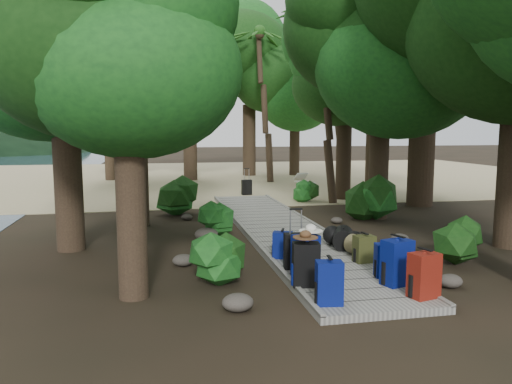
{
  "coord_description": "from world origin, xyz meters",
  "views": [
    {
      "loc": [
        -3.11,
        -11.06,
        2.61
      ],
      "look_at": [
        -0.59,
        1.31,
        1.0
      ],
      "focal_mm": 35.0,
      "sensor_mm": 36.0,
      "label": 1
    }
  ],
  "objects": [
    {
      "name": "ground",
      "position": [
        0.0,
        0.0,
        0.0
      ],
      "size": [
        120.0,
        120.0,
        0.0
      ],
      "primitive_type": "plane",
      "color": "black",
      "rests_on": "ground"
    },
    {
      "name": "sand_beach",
      "position": [
        0.0,
        16.0,
        0.01
      ],
      "size": [
        40.0,
        22.0,
        0.02
      ],
      "primitive_type": "cube",
      "color": "tan",
      "rests_on": "ground"
    },
    {
      "name": "boardwalk",
      "position": [
        0.0,
        1.0,
        0.06
      ],
      "size": [
        2.0,
        12.0,
        0.12
      ],
      "primitive_type": "cube",
      "color": "gray",
      "rests_on": "ground"
    },
    {
      "name": "backpack_left_a",
      "position": [
        -0.72,
        -4.55,
        0.47
      ],
      "size": [
        0.41,
        0.31,
        0.7
      ],
      "primitive_type": null,
      "rotation": [
        0.0,
        0.0,
        -0.15
      ],
      "color": "navy",
      "rests_on": "boardwalk"
    },
    {
      "name": "backpack_left_b",
      "position": [
        -0.8,
        -3.67,
        0.51
      ],
      "size": [
        0.46,
        0.36,
        0.77
      ],
      "primitive_type": null,
      "rotation": [
        0.0,
        0.0,
        -0.17
      ],
      "color": "black",
      "rests_on": "boardwalk"
    },
    {
      "name": "backpack_left_c",
      "position": [
        -0.64,
        -3.14,
        0.51
      ],
      "size": [
        0.48,
        0.39,
        0.78
      ],
      "primitive_type": null,
      "rotation": [
        0.0,
        0.0,
        0.23
      ],
      "color": "navy",
      "rests_on": "boardwalk"
    },
    {
      "name": "backpack_left_d",
      "position": [
        -0.73,
        -1.92,
        0.4
      ],
      "size": [
        0.44,
        0.38,
        0.56
      ],
      "primitive_type": null,
      "rotation": [
        0.0,
        0.0,
        -0.36
      ],
      "color": "navy",
      "rests_on": "boardwalk"
    },
    {
      "name": "backpack_right_a",
      "position": [
        0.75,
        -4.55,
        0.49
      ],
      "size": [
        0.48,
        0.39,
        0.74
      ],
      "primitive_type": null,
      "rotation": [
        0.0,
        0.0,
        0.25
      ],
      "color": "maroon",
      "rests_on": "boardwalk"
    },
    {
      "name": "backpack_right_b",
      "position": [
        0.65,
        -3.91,
        0.53
      ],
      "size": [
        0.52,
        0.43,
        0.81
      ],
      "primitive_type": null,
      "rotation": [
        0.0,
        0.0,
        0.3
      ],
      "color": "navy",
      "rests_on": "boardwalk"
    },
    {
      "name": "backpack_right_c",
      "position": [
        0.67,
        -3.47,
        0.43
      ],
      "size": [
        0.41,
        0.32,
        0.63
      ],
      "primitive_type": null,
      "rotation": [
        0.0,
        0.0,
        -0.19
      ],
      "color": "navy",
      "rests_on": "boardwalk"
    },
    {
      "name": "backpack_right_d",
      "position": [
        0.7,
        -2.52,
        0.4
      ],
      "size": [
        0.39,
        0.3,
        0.56
      ],
      "primitive_type": null,
      "rotation": [
        0.0,
        0.0,
        0.1
      ],
      "color": "#3C3E1D",
      "rests_on": "boardwalk"
    },
    {
      "name": "duffel_right_khaki",
      "position": [
        0.82,
        -2.09,
        0.31
      ],
      "size": [
        0.53,
        0.66,
        0.39
      ],
      "primitive_type": null,
      "rotation": [
        0.0,
        0.0,
        0.27
      ],
      "color": "brown",
      "rests_on": "boardwalk"
    },
    {
      "name": "duffel_right_black",
      "position": [
        0.72,
        -1.4,
        0.34
      ],
      "size": [
        0.65,
        0.79,
        0.43
      ],
      "primitive_type": null,
      "rotation": [
        0.0,
        0.0,
        -0.37
      ],
      "color": "black",
      "rests_on": "boardwalk"
    },
    {
      "name": "suitcase_on_boardwalk",
      "position": [
        -0.69,
        -2.69,
        0.44
      ],
      "size": [
        0.44,
        0.28,
        0.64
      ],
      "primitive_type": null,
      "rotation": [
        0.0,
        0.0,
        -0.13
      ],
      "color": "black",
      "rests_on": "boardwalk"
    },
    {
      "name": "lone_suitcase_on_sand",
      "position": [
        0.41,
        8.09,
        0.32
      ],
      "size": [
        0.41,
        0.28,
        0.59
      ],
      "primitive_type": null,
      "rotation": [
        0.0,
        0.0,
        0.18
      ],
      "color": "black",
      "rests_on": "sand_beach"
    },
    {
      "name": "hat_brown",
      "position": [
        -0.8,
        -3.63,
        0.95
      ],
      "size": [
        0.41,
        0.41,
        0.12
      ],
      "primitive_type": null,
      "color": "#51351E",
      "rests_on": "backpack_left_b"
    },
    {
      "name": "hat_white",
      "position": [
        -0.57,
        -3.19,
        0.97
      ],
      "size": [
        0.4,
        0.4,
        0.13
      ],
      "primitive_type": null,
      "color": "silver",
      "rests_on": "backpack_left_c"
    },
    {
      "name": "kayak",
      "position": [
        -3.84,
        10.41,
        0.17
      ],
      "size": [
        1.01,
        3.02,
        0.3
      ],
      "primitive_type": "ellipsoid",
      "rotation": [
        0.0,
        0.0,
        0.13
      ],
      "color": "red",
      "rests_on": "sand_beach"
    },
    {
      "name": "sun_lounger",
      "position": [
        3.57,
        10.58,
        0.3
      ],
      "size": [
        0.78,
        1.78,
        0.55
      ],
      "primitive_type": null,
      "rotation": [
        0.0,
        0.0,
        0.14
      ],
      "color": "silver",
      "rests_on": "sand_beach"
    },
    {
      "name": "tree_right_c",
      "position": [
        3.26,
        2.37,
        4.07
      ],
      "size": [
        4.7,
        4.7,
        8.14
      ],
      "primitive_type": null,
      "color": "black",
      "rests_on": "ground"
    },
    {
      "name": "tree_right_d",
      "position": [
        5.73,
        4.34,
        6.2
      ],
      "size": [
        6.76,
        6.76,
        12.4
      ],
      "primitive_type": null,
      "color": "black",
      "rests_on": "ground"
    },
    {
      "name": "tree_right_e",
      "position": [
        3.72,
        6.31,
        4.01
      ],
      "size": [
        4.46,
        4.46,
        8.03
      ],
      "primitive_type": null,
      "color": "black",
      "rests_on": "ground"
    },
    {
      "name": "tree_right_f",
      "position": [
        6.1,
        8.88,
        5.06
      ],
      "size": [
        5.66,
        5.66,
        10.12
      ],
      "primitive_type": null,
      "color": "black",
      "rests_on": "ground"
    },
    {
      "name": "tree_left_a",
      "position": [
        -3.48,
        -3.34,
        3.27
      ],
      "size": [
        3.92,
        3.92,
        6.53
      ],
      "primitive_type": null,
      "color": "black",
      "rests_on": "ground"
    },
    {
      "name": "tree_left_b",
      "position": [
        -4.93,
        0.09,
        4.21
      ],
      "size": [
        4.68,
        4.68,
        8.42
      ],
      "primitive_type": null,
      "color": "black",
      "rests_on": "ground"
    },
    {
      "name": "tree_left_c",
      "position": [
        -3.54,
        2.65,
        3.61
      ],
      "size": [
        4.16,
        4.16,
        7.23
      ],
      "primitive_type": null,
      "color": "black",
      "rests_on": "ground"
    },
    {
      "name": "tree_back_a",
      "position": [
        -1.33,
        14.36,
        4.91
      ],
      "size": [
        5.68,
        5.68,
        9.83
      ],
      "primitive_type": null,
      "color": "black",
      "rests_on": "ground"
    },
    {
      "name": "tree_back_b",
      "position": [
        2.06,
        16.22,
        5.14
      ],
      "size": [
        5.76,
        5.76,
        10.29
      ],
      "primitive_type": null,
      "color": "black",
      "rests_on": "ground"
    },
    {
      "name": "tree_back_c",
      "position": [
        4.57,
        15.89,
        4.02
      ],
      "size": [
        4.46,
        4.46,
        8.04
      ],
      "primitive_type": null,
      "color": "black",
      "rests_on": "ground"
    },
    {
      "name": "tree_back_d",
      "position": [
        -5.34,
        15.11,
        3.48
      ],
      "size": [
        4.18,
        4.18,
        6.96
      ],
      "primitive_type": null,
      "color": "black",
      "rests_on": "ground"
    },
    {
      "name": "palm_right_a",
      "position": [
        3.1,
        5.58,
        3.32
      ],
      "size": [
        3.9,
        3.9,
        6.64
      ],
      "primitive_type": null,
      "color": "#174413",
      "rests_on": "ground"
    },
    {
      "name": "palm_right_b",
      "position": [
        5.34,
        10.49,
        4.66
      ],
      "size": [
        4.83,
        4.83,
        9.32
      ],
      "primitive_type": null,
      "color": "#174413",
      "rests_on": "ground"
    },
    {
      "name": "palm_right_c",
      "position": [
        2.66,
        12.82,
        3.55
      ],
      "size": [
        4.46,
        4.46,
        7.1
      ],
      "primitive_type": null,
      "color": "#174413",
      "rests_on": "ground"
    },
    {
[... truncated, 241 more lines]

